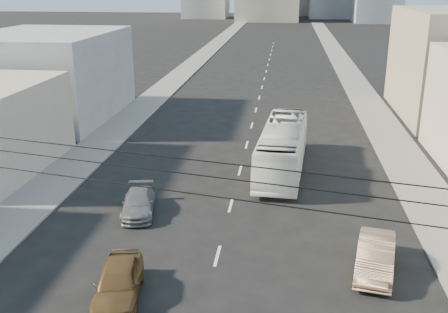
% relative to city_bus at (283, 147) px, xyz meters
% --- Properties ---
extents(sidewalk_left, '(3.50, 180.00, 0.12)m').
position_rel_city_bus_xyz_m(sidewalk_left, '(-14.64, 43.56, -1.58)').
color(sidewalk_left, gray).
rests_on(sidewalk_left, ground).
extents(sidewalk_right, '(3.50, 180.00, 0.12)m').
position_rel_city_bus_xyz_m(sidewalk_right, '(8.86, 43.56, -1.58)').
color(sidewalk_right, gray).
rests_on(sidewalk_right, ground).
extents(lane_dashes, '(0.15, 104.00, 0.01)m').
position_rel_city_bus_xyz_m(lane_dashes, '(-2.89, 26.56, -1.64)').
color(lane_dashes, silver).
rests_on(lane_dashes, ground).
extents(city_bus, '(3.60, 11.96, 3.29)m').
position_rel_city_bus_xyz_m(city_bus, '(0.00, 0.00, 0.00)').
color(city_bus, white).
rests_on(city_bus, ground).
extents(sedan_brown, '(2.49, 4.72, 1.53)m').
position_rel_city_bus_xyz_m(sedan_brown, '(-6.48, -16.41, -0.88)').
color(sedan_brown, brown).
rests_on(sedan_brown, ground).
extents(sedan_tan, '(2.44, 4.81, 1.51)m').
position_rel_city_bus_xyz_m(sedan_tan, '(4.36, -12.95, -0.89)').
color(sedan_tan, '#9A785A').
rests_on(sedan_tan, ground).
extents(sedan_grey, '(2.50, 4.51, 1.24)m').
position_rel_city_bus_xyz_m(sedan_grey, '(-7.96, -8.13, -1.02)').
color(sedan_grey, slate).
rests_on(sedan_grey, ground).
extents(overhead_wires, '(23.01, 5.02, 0.72)m').
position_rel_city_bus_xyz_m(overhead_wires, '(-2.89, -24.94, 7.32)').
color(overhead_wires, black).
rests_on(overhead_wires, ground).
extents(bldg_left_far, '(12.00, 16.00, 8.00)m').
position_rel_city_bus_xyz_m(bldg_left_far, '(-22.39, 12.56, 2.36)').
color(bldg_left_far, '#959598').
rests_on(bldg_left_far, ground).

